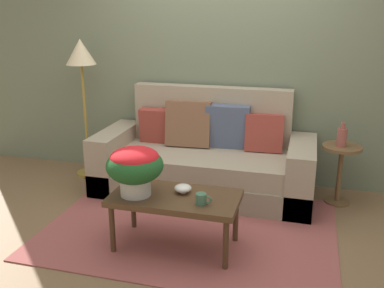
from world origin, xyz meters
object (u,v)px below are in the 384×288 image
potted_plant (135,166)px  side_table (341,164)px  floor_lamp (81,64)px  table_vase (342,137)px  coffee_table (175,201)px  couch (205,161)px  snack_bowl (183,188)px  coffee_mug (201,199)px

potted_plant → side_table: bearing=39.0°
floor_lamp → table_vase: bearing=-1.6°
coffee_table → potted_plant: potted_plant is taller
couch → coffee_table: bearing=-87.7°
side_table → potted_plant: 2.07m
couch → coffee_table: size_ratio=2.20×
couch → side_table: 1.34m
couch → table_vase: (1.33, 0.03, 0.35)m
coffee_table → side_table: bearing=43.3°
side_table → snack_bowl: bearing=-137.2°
side_table → snack_bowl: 1.70m
floor_lamp → coffee_table: bearing=-41.4°
coffee_table → potted_plant: 0.42m
couch → side_table: bearing=1.8°
couch → potted_plant: couch is taller
couch → floor_lamp: 1.69m
couch → potted_plant: bearing=-101.4°
side_table → potted_plant: bearing=-141.0°
floor_lamp → table_vase: 2.79m
couch → table_vase: size_ratio=9.58×
couch → coffee_mug: bearing=-77.4°
potted_plant → snack_bowl: (0.34, 0.13, -0.21)m
coffee_mug → floor_lamp: bearing=140.7°
side_table → floor_lamp: (-2.74, 0.06, 0.86)m
floor_lamp → table_vase: floor_lamp is taller
coffee_table → couch: bearing=92.3°
coffee_mug → snack_bowl: bearing=139.0°
coffee_mug → snack_bowl: coffee_mug is taller
side_table → coffee_table: bearing=-136.7°
side_table → snack_bowl: side_table is taller
side_table → potted_plant: potted_plant is taller
side_table → floor_lamp: floor_lamp is taller
floor_lamp → snack_bowl: size_ratio=11.26×
coffee_table → table_vase: bearing=43.2°
coffee_table → table_vase: (1.28, 1.20, 0.28)m
snack_bowl → table_vase: bearing=42.7°
coffee_table → floor_lamp: 2.12m
table_vase → floor_lamp: bearing=178.4°
coffee_mug → side_table: bearing=51.4°
potted_plant → snack_bowl: 0.42m
potted_plant → couch: bearing=78.6°
coffee_table → side_table: side_table is taller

